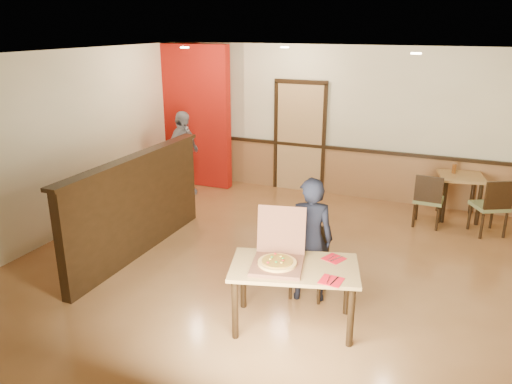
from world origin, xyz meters
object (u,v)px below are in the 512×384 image
side_chair_right (492,205)px  condiment (454,169)px  side_table (460,185)px  passerby (183,154)px  main_table (294,275)px  pizza_box (278,259)px  side_chair_left (428,198)px  diner (310,240)px  diner_chair (310,258)px

side_chair_right → condiment: size_ratio=5.79×
condiment → side_table: bearing=-36.5°
passerby → condiment: 4.84m
main_table → condiment: size_ratio=9.43×
side_table → passerby: bearing=-171.0°
passerby → condiment: passerby is taller
passerby → pizza_box: (3.17, -3.40, -0.02)m
side_chair_left → passerby: 4.45m
side_chair_right → diner: diner is taller
main_table → side_chair_left: (1.09, 3.52, -0.13)m
condiment → side_chair_left: bearing=-114.3°
diner_chair → side_chair_left: bearing=64.7°
passerby → diner: bearing=-126.3°
side_chair_left → diner: size_ratio=0.58×
passerby → side_chair_left: bearing=-84.7°
main_table → diner_chair: size_ratio=1.78×
side_chair_right → side_chair_left: bearing=-28.3°
side_table → passerby: (-4.89, -0.78, 0.24)m
passerby → side_chair_right: bearing=-85.0°
main_table → pizza_box: size_ratio=2.08×
side_chair_right → main_table: bearing=31.4°
diner_chair → pizza_box: bearing=-101.9°
main_table → diner_chair: (-0.05, 0.75, -0.15)m
side_chair_right → side_table: bearing=-80.3°
side_chair_left → condiment: (0.32, 0.71, 0.34)m
diner_chair → side_table: size_ratio=1.03×
pizza_box → diner: bearing=64.4°
pizza_box → condiment: (1.59, 4.27, 0.04)m
passerby → side_table: bearing=-77.7°
side_chair_right → side_table: size_ratio=1.13×
side_chair_left → side_chair_right: side_chair_right is taller
diner_chair → diner: (0.03, -0.14, 0.30)m
diner → side_chair_right: bearing=-143.3°
diner_chair → condiment: bearing=64.3°
main_table → side_chair_right: bearing=44.0°
side_chair_right → condiment: 0.99m
side_table → condiment: (-0.13, 0.10, 0.26)m
main_table → condiment: condiment is taller
side_chair_left → diner: diner is taller
main_table → diner: 0.63m
side_chair_left → side_table: side_chair_left is taller
side_table → pizza_box: size_ratio=1.13×
side_chair_right → passerby: passerby is taller
main_table → side_chair_left: size_ratio=1.69×
side_chair_right → diner: size_ratio=0.61×
main_table → side_table: size_ratio=1.84×
side_chair_right → diner: (-2.05, -2.91, 0.26)m
side_chair_left → condiment: size_ratio=5.58×
main_table → side_table: (1.55, 4.13, -0.04)m
passerby → condiment: (4.76, 0.88, 0.02)m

